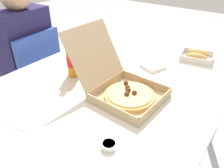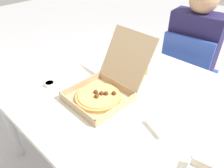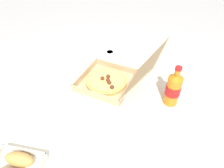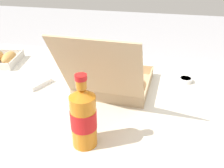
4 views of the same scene
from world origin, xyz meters
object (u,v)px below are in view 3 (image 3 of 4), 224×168
at_px(pizza_box_open, 113,79).
at_px(bread_side_box, 15,168).
at_px(cola_bottle, 173,89).
at_px(napkin_pile, 87,131).
at_px(dipping_sauce_cup, 110,53).
at_px(paper_menu, 168,63).

relative_size(pizza_box_open, bread_side_box, 2.02).
xyz_separation_m(cola_bottle, napkin_pile, (0.33, -0.30, -0.08)).
bearing_deg(cola_bottle, bread_side_box, -38.21).
distance_m(cola_bottle, dipping_sauce_cup, 0.56).
height_order(pizza_box_open, napkin_pile, pizza_box_open).
bearing_deg(bread_side_box, paper_menu, 157.26).
height_order(bread_side_box, paper_menu, bread_side_box).
xyz_separation_m(bread_side_box, dipping_sauce_cup, (-0.89, 0.00, -0.01)).
xyz_separation_m(bread_side_box, napkin_pile, (-0.26, 0.17, -0.02)).
distance_m(bread_side_box, paper_menu, 1.02).
distance_m(paper_menu, dipping_sauce_cup, 0.39).
height_order(pizza_box_open, cola_bottle, pizza_box_open).
bearing_deg(paper_menu, napkin_pile, -32.63).
xyz_separation_m(paper_menu, dipping_sauce_cup, (0.05, -0.39, 0.01)).
distance_m(napkin_pile, dipping_sauce_cup, 0.65).
bearing_deg(bread_side_box, pizza_box_open, 166.45).
bearing_deg(cola_bottle, pizza_box_open, -91.44).
distance_m(bread_side_box, napkin_pile, 0.31).
relative_size(bread_side_box, paper_menu, 1.02).
xyz_separation_m(pizza_box_open, cola_bottle, (0.01, 0.32, 0.05)).
relative_size(napkin_pile, dipping_sauce_cup, 1.96).
bearing_deg(pizza_box_open, napkin_pile, 3.29).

